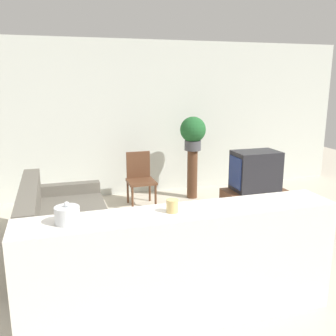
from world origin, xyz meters
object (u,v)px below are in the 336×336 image
at_px(television, 255,171).
at_px(potted_plant, 193,132).
at_px(wooden_chair, 140,176).
at_px(decorative_bowl, 67,215).
at_px(couch, 64,230).

xyz_separation_m(television, potted_plant, (-0.59, 1.09, 0.47)).
bearing_deg(potted_plant, wooden_chair, -175.58).
relative_size(potted_plant, decorative_bowl, 3.13).
bearing_deg(wooden_chair, decorative_bowl, -112.04).
height_order(couch, wooden_chair, wooden_chair).
xyz_separation_m(wooden_chair, potted_plant, (0.95, 0.07, 0.69)).
bearing_deg(decorative_bowl, potted_plant, 55.31).
bearing_deg(television, potted_plant, 118.32).
relative_size(television, potted_plant, 1.19).
relative_size(couch, television, 2.76).
bearing_deg(couch, potted_plant, 35.30).
distance_m(couch, decorative_bowl, 1.79).
height_order(wooden_chair, decorative_bowl, decorative_bowl).
xyz_separation_m(wooden_chair, decorative_bowl, (-1.27, -3.13, 0.59)).
bearing_deg(television, decorative_bowl, -143.09).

